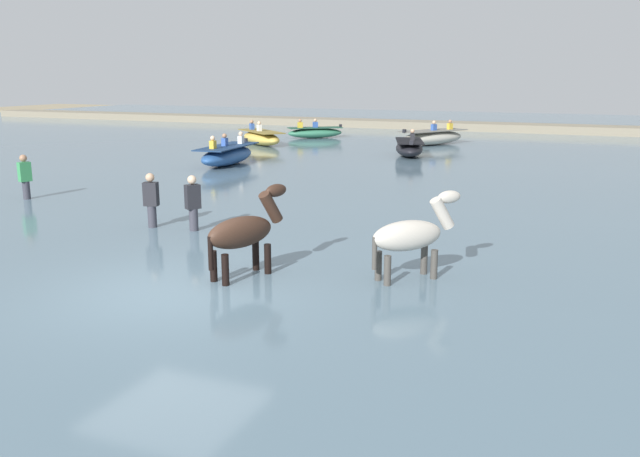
% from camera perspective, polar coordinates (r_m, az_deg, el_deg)
% --- Properties ---
extents(ground_plane, '(120.00, 120.00, 0.00)m').
position_cam_1_polar(ground_plane, '(11.20, -12.53, -7.10)').
color(ground_plane, gray).
extents(water_surface, '(90.00, 90.00, 0.38)m').
position_cam_1_polar(water_surface, '(19.86, 4.24, 2.56)').
color(water_surface, slate).
rests_on(water_surface, ground).
extents(horse_lead_dark_bay, '(0.93, 1.74, 1.91)m').
position_cam_1_polar(horse_lead_dark_bay, '(11.46, -6.56, -0.49)').
color(horse_lead_dark_bay, '#382319').
rests_on(horse_lead_dark_bay, ground).
extents(horse_trailing_pinto, '(1.39, 1.45, 1.86)m').
position_cam_1_polar(horse_trailing_pinto, '(11.36, 7.80, -0.80)').
color(horse_trailing_pinto, beige).
rests_on(horse_trailing_pinto, ground).
extents(boat_far_inshore, '(2.05, 3.29, 1.14)m').
position_cam_1_polar(boat_far_inshore, '(29.00, 7.66, 6.86)').
color(boat_far_inshore, black).
rests_on(boat_far_inshore, water_surface).
extents(boat_mid_channel, '(3.51, 3.17, 1.17)m').
position_cam_1_polar(boat_mid_channel, '(33.42, -5.07, 7.76)').
color(boat_mid_channel, gold).
rests_on(boat_mid_channel, water_surface).
extents(boat_distant_west, '(3.00, 2.68, 1.06)m').
position_cam_1_polar(boat_distant_west, '(36.93, -0.44, 8.24)').
color(boat_distant_west, '#337556').
rests_on(boat_distant_west, water_surface).
extents(boat_far_offshore, '(1.59, 3.77, 1.21)m').
position_cam_1_polar(boat_far_offshore, '(26.12, -7.97, 6.25)').
color(boat_far_offshore, '#28518E').
rests_on(boat_far_offshore, water_surface).
extents(boat_near_starboard, '(3.11, 4.04, 1.20)m').
position_cam_1_polar(boat_near_starboard, '(33.72, 9.61, 7.71)').
color(boat_near_starboard, '#B2AD9E').
rests_on(boat_near_starboard, water_surface).
extents(person_wading_mid, '(0.30, 0.37, 1.63)m').
position_cam_1_polar(person_wading_mid, '(20.40, -23.94, 3.69)').
color(person_wading_mid, '#383842').
rests_on(person_wading_mid, ground).
extents(person_spectator_far, '(0.36, 0.28, 1.63)m').
position_cam_1_polar(person_spectator_far, '(15.65, -14.24, 1.87)').
color(person_spectator_far, '#383842').
rests_on(person_spectator_far, ground).
extents(person_onlooker_left, '(0.35, 0.38, 1.63)m').
position_cam_1_polar(person_onlooker_left, '(15.11, -10.82, 1.65)').
color(person_onlooker_left, '#383842').
rests_on(person_onlooker_left, ground).
extents(far_shoreline, '(80.00, 2.40, 0.85)m').
position_cam_1_polar(far_shoreline, '(43.05, 14.62, 8.18)').
color(far_shoreline, gray).
rests_on(far_shoreline, ground).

